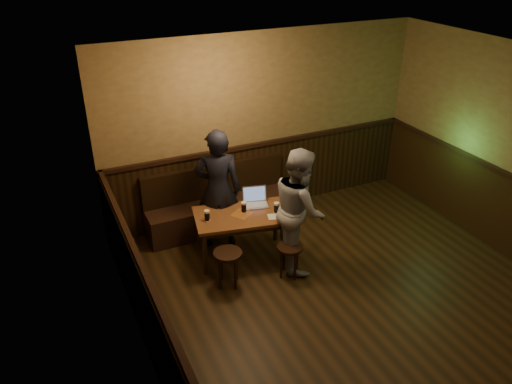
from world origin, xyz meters
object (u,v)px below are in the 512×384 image
object	(u,v)px
stool_right	(290,252)
laptop	(255,200)
stool_left	(228,259)
person_grey	(299,209)
pub_table	(242,220)
pint_left	(207,215)
person_suit	(218,190)
pint_mid	(244,207)
bench	(219,208)
pint_right	(276,208)

from	to	relation	value
stool_right	laptop	bearing A→B (deg)	97.10
stool_left	stool_right	bearing A→B (deg)	-11.25
person_grey	pub_table	bearing A→B (deg)	71.05
pint_left	person_suit	xyz separation A→B (m)	(0.30, 0.38, 0.13)
person_grey	pint_mid	bearing A→B (deg)	66.20
bench	person_suit	bearing A→B (deg)	-110.12
pint_left	person_suit	bearing A→B (deg)	50.93
bench	laptop	bearing A→B (deg)	-68.34
bench	pub_table	distance (m)	0.91
bench	laptop	xyz separation A→B (m)	(0.28, -0.70, 0.42)
pint_left	laptop	size ratio (longest dim) A/B	0.38
pint_left	bench	bearing A→B (deg)	60.40
stool_left	stool_right	world-z (taller)	stool_left
pub_table	pint_mid	size ratio (longest dim) A/B	9.21
laptop	person_grey	bearing A→B (deg)	-46.35
pint_mid	person_suit	xyz separation A→B (m)	(-0.21, 0.38, 0.13)
stool_left	stool_right	xyz separation A→B (m)	(0.79, -0.16, -0.03)
stool_left	person_suit	size ratio (longest dim) A/B	0.28
pint_mid	laptop	size ratio (longest dim) A/B	0.38
stool_left	laptop	xyz separation A→B (m)	(0.69, 0.67, 0.34)
pint_right	person_suit	size ratio (longest dim) A/B	0.09
stool_left	laptop	bearing A→B (deg)	44.23
bench	stool_right	size ratio (longest dim) A/B	4.91
pint_right	person_suit	distance (m)	0.84
stool_left	bench	bearing A→B (deg)	73.33
bench	pint_mid	bearing A→B (deg)	-86.64
stool_right	pint_right	size ratio (longest dim) A/B	3.01
stool_right	person_grey	xyz separation A→B (m)	(0.24, 0.21, 0.47)
bench	laptop	size ratio (longest dim) A/B	5.66
bench	stool_right	distance (m)	1.57
bench	pint_right	size ratio (longest dim) A/B	14.80
pub_table	pint_left	bearing A→B (deg)	-174.06
pint_left	pint_mid	bearing A→B (deg)	-0.30
pub_table	pint_mid	world-z (taller)	pint_mid
pint_left	person_grey	bearing A→B (deg)	-24.19
pub_table	laptop	bearing A→B (deg)	43.72
pint_right	pint_mid	bearing A→B (deg)	153.06
pint_mid	pint_right	bearing A→B (deg)	-26.94
stool_left	pint_left	world-z (taller)	pint_left
stool_right	pint_right	bearing A→B (deg)	83.51
bench	pint_left	size ratio (longest dim) A/B	15.03
stool_right	person_suit	xyz separation A→B (m)	(-0.55, 1.07, 0.52)
stool_right	pint_left	size ratio (longest dim) A/B	3.06
pub_table	laptop	xyz separation A→B (m)	(0.28, 0.18, 0.15)
stool_right	person_suit	bearing A→B (deg)	117.02
stool_left	laptop	distance (m)	1.02
stool_right	person_grey	bearing A→B (deg)	41.36
pint_mid	pint_right	world-z (taller)	same
stool_right	pint_left	distance (m)	1.17
pint_right	pub_table	bearing A→B (deg)	160.54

